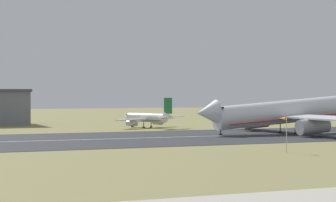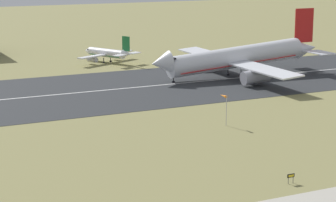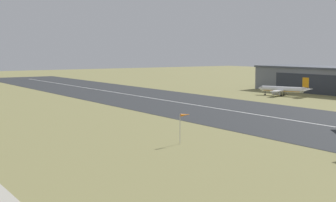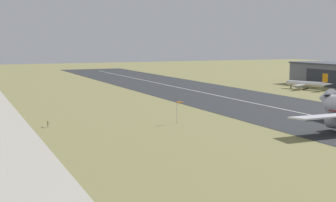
{
  "view_description": "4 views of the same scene",
  "coord_description": "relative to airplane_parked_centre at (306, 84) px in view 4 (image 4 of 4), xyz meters",
  "views": [
    {
      "loc": [
        -46.74,
        -28.86,
        10.8
      ],
      "look_at": [
        1.25,
        86.51,
        9.42
      ],
      "focal_mm": 70.0,
      "sensor_mm": 36.0,
      "label": 1
    },
    {
      "loc": [
        -50.4,
        -42.53,
        34.99
      ],
      "look_at": [
        8.12,
        78.61,
        5.39
      ],
      "focal_mm": 70.0,
      "sensor_mm": 36.0,
      "label": 2
    },
    {
      "loc": [
        100.02,
        15.62,
        19.96
      ],
      "look_at": [
        19.02,
        70.3,
        9.47
      ],
      "focal_mm": 50.0,
      "sensor_mm": 36.0,
      "label": 3
    },
    {
      "loc": [
        142.25,
        15.62,
        23.98
      ],
      "look_at": [
        16.48,
        71.66,
        6.43
      ],
      "focal_mm": 50.0,
      "sensor_mm": 36.0,
      "label": 4
    }
  ],
  "objects": [
    {
      "name": "runway_strip",
      "position": [
        43.34,
        -54.32,
        -2.8
      ],
      "size": [
        517.39,
        53.49,
        0.06
      ],
      "primitive_type": "cube",
      "color": "#2B2D30",
      "rests_on": "ground_plane"
    },
    {
      "name": "windsock_pole",
      "position": [
        62.59,
        -99.84,
        3.05
      ],
      "size": [
        0.61,
        2.77,
        6.54
      ],
      "color": "#B7B7BC",
      "rests_on": "ground_plane"
    },
    {
      "name": "runway_sign",
      "position": [
        53.13,
        -136.89,
        -1.65
      ],
      "size": [
        1.33,
        0.13,
        1.6
      ],
      "color": "#4C4C51",
      "rests_on": "ground_plane"
    },
    {
      "name": "taxiway_road",
      "position": [
        43.34,
        -149.02,
        -2.8
      ],
      "size": [
        388.04,
        15.42,
        0.05
      ],
      "primitive_type": "cube",
      "color": "#B2AD9E",
      "rests_on": "ground_plane"
    },
    {
      "name": "runway_centreline",
      "position": [
        43.34,
        -54.32,
        -2.76
      ],
      "size": [
        465.65,
        0.7,
        0.01
      ],
      "primitive_type": "cube",
      "color": "silver",
      "rests_on": "runway_strip"
    },
    {
      "name": "ground_plane",
      "position": [
        43.34,
        -114.34,
        -2.83
      ],
      "size": [
        757.39,
        757.39,
        0.0
      ],
      "primitive_type": "plane",
      "color": "olive"
    },
    {
      "name": "airplane_parked_centre",
      "position": [
        0.0,
        0.0,
        0.0
      ],
      "size": [
        24.59,
        18.38,
        8.52
      ],
      "color": "white",
      "rests_on": "ground_plane"
    }
  ]
}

